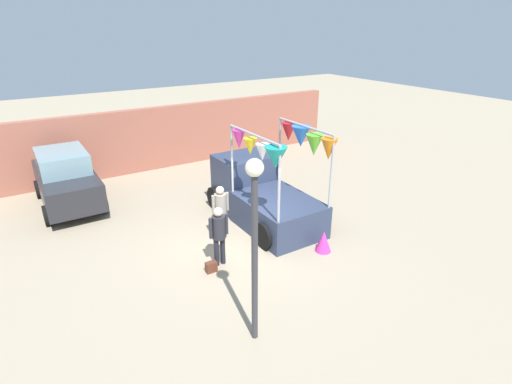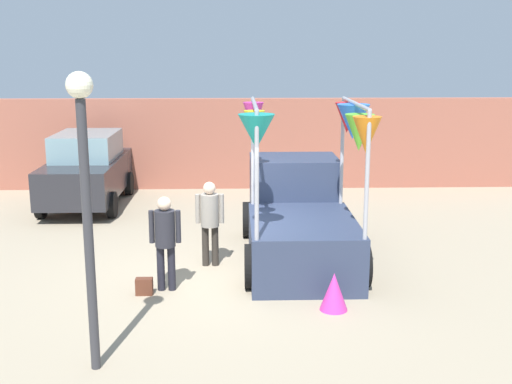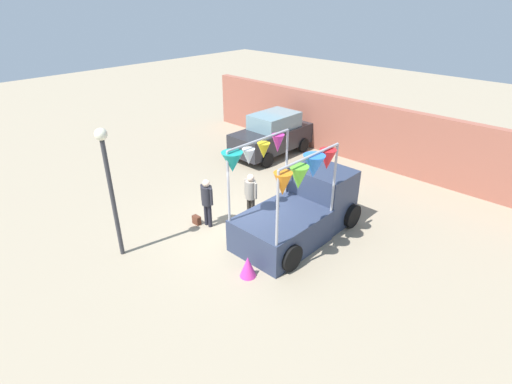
{
  "view_description": "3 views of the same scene",
  "coord_description": "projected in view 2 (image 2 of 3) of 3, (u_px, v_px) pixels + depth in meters",
  "views": [
    {
      "loc": [
        -4.85,
        -8.62,
        5.79
      ],
      "look_at": [
        0.79,
        0.38,
        1.28
      ],
      "focal_mm": 28.0,
      "sensor_mm": 36.0,
      "label": 1
    },
    {
      "loc": [
        0.26,
        -10.91,
        4.0
      ],
      "look_at": [
        0.59,
        0.04,
        1.54
      ],
      "focal_mm": 45.0,
      "sensor_mm": 36.0,
      "label": 2
    },
    {
      "loc": [
        7.72,
        -7.51,
        6.79
      ],
      "look_at": [
        0.68,
        -0.12,
        1.58
      ],
      "focal_mm": 28.0,
      "sensor_mm": 36.0,
      "label": 3
    }
  ],
  "objects": [
    {
      "name": "folded_kite_bundle_magenta",
      "position": [
        334.0,
        292.0,
        9.97
      ],
      "size": [
        0.61,
        0.61,
        0.6
      ],
      "primitive_type": "cone",
      "rotation": [
        0.0,
        0.0,
        1.0
      ],
      "color": "#D83399",
      "rests_on": "ground"
    },
    {
      "name": "street_lamp",
      "position": [
        85.0,
        180.0,
        7.67
      ],
      "size": [
        0.32,
        0.32,
        3.74
      ],
      "color": "#333338",
      "rests_on": "ground"
    },
    {
      "name": "parked_car",
      "position": [
        87.0,
        170.0,
        16.51
      ],
      "size": [
        1.88,
        4.0,
        1.88
      ],
      "color": "#26262B",
      "rests_on": "ground"
    },
    {
      "name": "vendor_truck",
      "position": [
        299.0,
        210.0,
        12.44
      ],
      "size": [
        2.47,
        4.13,
        3.1
      ],
      "color": "#2D3851",
      "rests_on": "ground"
    },
    {
      "name": "ground_plane",
      "position": [
        223.0,
        276.0,
        11.51
      ],
      "size": [
        60.0,
        60.0,
        0.0
      ],
      "primitive_type": "plane",
      "color": "gray"
    },
    {
      "name": "person_customer",
      "position": [
        165.0,
        235.0,
        10.65
      ],
      "size": [
        0.53,
        0.34,
        1.62
      ],
      "color": "black",
      "rests_on": "ground"
    },
    {
      "name": "handbag",
      "position": [
        144.0,
        286.0,
        10.63
      ],
      "size": [
        0.28,
        0.16,
        0.28
      ],
      "primitive_type": "cube",
      "color": "#592D1E",
      "rests_on": "ground"
    },
    {
      "name": "person_vendor",
      "position": [
        210.0,
        216.0,
        11.88
      ],
      "size": [
        0.53,
        0.34,
        1.61
      ],
      "color": "#2D2823",
      "rests_on": "ground"
    },
    {
      "name": "brick_boundary_wall",
      "position": [
        228.0,
        144.0,
        18.56
      ],
      "size": [
        18.0,
        0.36,
        2.6
      ],
      "primitive_type": "cube",
      "color": "#9E5947",
      "rests_on": "ground"
    }
  ]
}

